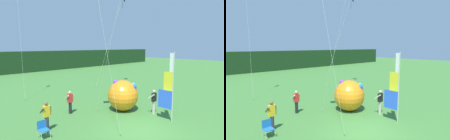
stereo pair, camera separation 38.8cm
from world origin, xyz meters
TOP-DOWN VIEW (x-y plane):
  - ground_plane at (0.00, 0.00)m, footprint 120.00×120.00m
  - distant_treeline at (0.00, 29.56)m, footprint 80.00×2.40m
  - banner_flag at (2.45, -0.30)m, footprint 0.06×1.03m
  - person_near_banner at (-3.64, 3.68)m, footprint 0.55×0.48m
  - person_mid_field at (-1.18, 5.21)m, footprint 0.55×0.48m
  - person_far_left at (2.97, 1.06)m, footprint 0.55×0.48m
  - inflatable_balloon at (1.98, 3.07)m, footprint 2.25×2.25m
  - folding_chair at (-4.14, 3.12)m, footprint 0.51×0.51m
  - kite_black_diamond_1 at (8.18, 9.06)m, footprint 3.25×2.01m

SIDE VIEW (x-z plane):
  - ground_plane at x=0.00m, z-range 0.00..0.00m
  - folding_chair at x=-4.14m, z-range 0.07..0.96m
  - person_mid_field at x=-1.18m, z-range 0.05..1.67m
  - person_near_banner at x=-3.64m, z-range 0.06..1.74m
  - person_far_left at x=2.97m, z-range 0.06..1.77m
  - inflatable_balloon at x=1.98m, z-range 0.00..2.26m
  - distant_treeline at x=0.00m, z-range 0.00..3.78m
  - banner_flag at x=2.45m, z-range -0.09..4.31m
  - kite_black_diamond_1 at x=8.18m, z-range 4.31..14.87m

